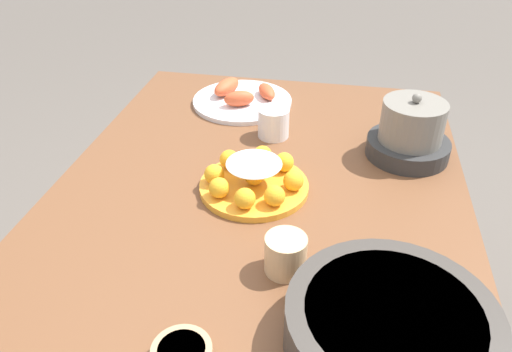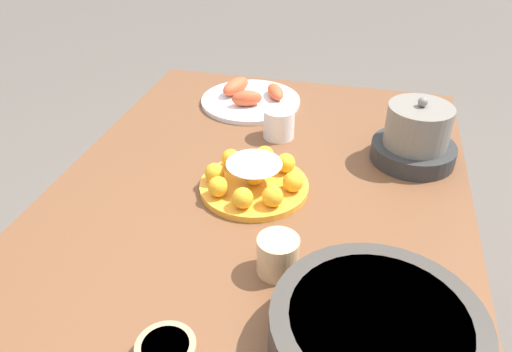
{
  "view_description": "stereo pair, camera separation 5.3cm",
  "coord_description": "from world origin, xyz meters",
  "px_view_note": "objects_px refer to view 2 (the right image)",
  "views": [
    {
      "loc": [
        0.94,
        0.17,
        1.4
      ],
      "look_at": [
        -0.0,
        -0.01,
        0.76
      ],
      "focal_mm": 35.0,
      "sensor_mm": 36.0,
      "label": 1
    },
    {
      "loc": [
        0.93,
        0.22,
        1.4
      ],
      "look_at": [
        -0.0,
        -0.01,
        0.76
      ],
      "focal_mm": 35.0,
      "sensor_mm": 36.0,
      "label": 2
    }
  ],
  "objects_px": {
    "dining_table": "(258,221)",
    "serving_bowl": "(376,333)",
    "seafood_platter": "(250,98)",
    "cup_near": "(279,123)",
    "cake_plate": "(254,179)",
    "sauce_bowl": "(166,351)",
    "cup_far": "(278,255)",
    "warming_pot": "(416,137)"
  },
  "relations": [
    {
      "from": "serving_bowl",
      "to": "warming_pot",
      "type": "xyz_separation_m",
      "value": [
        -0.62,
        0.07,
        0.02
      ]
    },
    {
      "from": "seafood_platter",
      "to": "cup_far",
      "type": "xyz_separation_m",
      "value": [
        0.71,
        0.23,
        0.02
      ]
    },
    {
      "from": "sauce_bowl",
      "to": "cup_far",
      "type": "height_order",
      "value": "cup_far"
    },
    {
      "from": "dining_table",
      "to": "warming_pot",
      "type": "relative_size",
      "value": 6.31
    },
    {
      "from": "cake_plate",
      "to": "serving_bowl",
      "type": "xyz_separation_m",
      "value": [
        0.39,
        0.3,
        0.02
      ]
    },
    {
      "from": "seafood_platter",
      "to": "cup_near",
      "type": "height_order",
      "value": "cup_near"
    },
    {
      "from": "seafood_platter",
      "to": "warming_pot",
      "type": "height_order",
      "value": "warming_pot"
    },
    {
      "from": "serving_bowl",
      "to": "cup_far",
      "type": "distance_m",
      "value": 0.24
    },
    {
      "from": "seafood_platter",
      "to": "warming_pot",
      "type": "bearing_deg",
      "value": 64.6
    },
    {
      "from": "sauce_bowl",
      "to": "seafood_platter",
      "type": "height_order",
      "value": "seafood_platter"
    },
    {
      "from": "cake_plate",
      "to": "seafood_platter",
      "type": "relative_size",
      "value": 0.83
    },
    {
      "from": "dining_table",
      "to": "seafood_platter",
      "type": "bearing_deg",
      "value": -163.5
    },
    {
      "from": "cake_plate",
      "to": "cup_far",
      "type": "height_order",
      "value": "cake_plate"
    },
    {
      "from": "warming_pot",
      "to": "dining_table",
      "type": "bearing_deg",
      "value": -56.76
    },
    {
      "from": "cup_near",
      "to": "sauce_bowl",
      "type": "bearing_deg",
      "value": -1.97
    },
    {
      "from": "sauce_bowl",
      "to": "cup_near",
      "type": "relative_size",
      "value": 1.12
    },
    {
      "from": "warming_pot",
      "to": "cup_near",
      "type": "bearing_deg",
      "value": -96.23
    },
    {
      "from": "cup_near",
      "to": "seafood_platter",
      "type": "bearing_deg",
      "value": -145.88
    },
    {
      "from": "seafood_platter",
      "to": "warming_pot",
      "type": "relative_size",
      "value": 1.46
    },
    {
      "from": "cup_far",
      "to": "warming_pot",
      "type": "distance_m",
      "value": 0.54
    },
    {
      "from": "seafood_platter",
      "to": "cup_near",
      "type": "xyz_separation_m",
      "value": [
        0.19,
        0.13,
        0.02
      ]
    },
    {
      "from": "serving_bowl",
      "to": "cup_far",
      "type": "height_order",
      "value": "serving_bowl"
    },
    {
      "from": "serving_bowl",
      "to": "cup_near",
      "type": "bearing_deg",
      "value": -156.26
    },
    {
      "from": "cup_far",
      "to": "warming_pot",
      "type": "bearing_deg",
      "value": 151.91
    },
    {
      "from": "dining_table",
      "to": "cup_near",
      "type": "xyz_separation_m",
      "value": [
        -0.27,
        -0.01,
        0.13
      ]
    },
    {
      "from": "dining_table",
      "to": "cup_near",
      "type": "relative_size",
      "value": 15.59
    },
    {
      "from": "cake_plate",
      "to": "cup_far",
      "type": "relative_size",
      "value": 3.21
    },
    {
      "from": "cake_plate",
      "to": "serving_bowl",
      "type": "relative_size",
      "value": 0.76
    },
    {
      "from": "serving_bowl",
      "to": "seafood_platter",
      "type": "height_order",
      "value": "serving_bowl"
    },
    {
      "from": "dining_table",
      "to": "warming_pot",
      "type": "height_order",
      "value": "warming_pot"
    },
    {
      "from": "cake_plate",
      "to": "sauce_bowl",
      "type": "distance_m",
      "value": 0.48
    },
    {
      "from": "dining_table",
      "to": "cup_far",
      "type": "xyz_separation_m",
      "value": [
        0.25,
        0.1,
        0.13
      ]
    },
    {
      "from": "dining_table",
      "to": "sauce_bowl",
      "type": "xyz_separation_m",
      "value": [
        0.48,
        -0.03,
        0.11
      ]
    },
    {
      "from": "serving_bowl",
      "to": "cake_plate",
      "type": "bearing_deg",
      "value": -143.17
    },
    {
      "from": "cake_plate",
      "to": "cup_near",
      "type": "height_order",
      "value": "cup_near"
    },
    {
      "from": "dining_table",
      "to": "warming_pot",
      "type": "distance_m",
      "value": 0.45
    },
    {
      "from": "cup_near",
      "to": "cup_far",
      "type": "height_order",
      "value": "cup_near"
    },
    {
      "from": "sauce_bowl",
      "to": "serving_bowl",
      "type": "bearing_deg",
      "value": 105.69
    },
    {
      "from": "cake_plate",
      "to": "dining_table",
      "type": "bearing_deg",
      "value": 69.13
    },
    {
      "from": "dining_table",
      "to": "serving_bowl",
      "type": "xyz_separation_m",
      "value": [
        0.39,
        0.28,
        0.13
      ]
    },
    {
      "from": "seafood_platter",
      "to": "cup_far",
      "type": "height_order",
      "value": "cup_far"
    },
    {
      "from": "seafood_platter",
      "to": "cup_far",
      "type": "bearing_deg",
      "value": 18.36
    }
  ]
}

